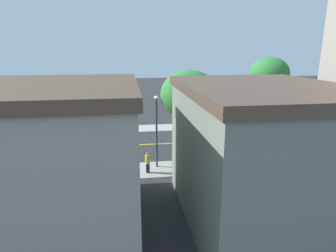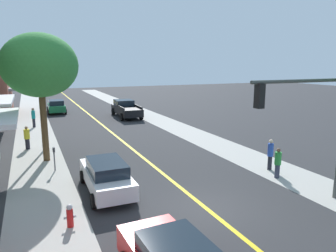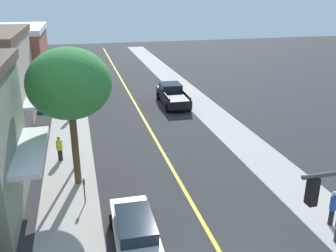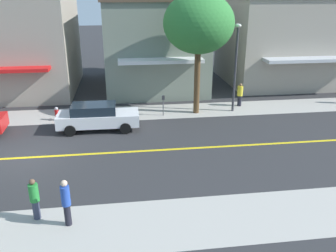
% 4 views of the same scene
% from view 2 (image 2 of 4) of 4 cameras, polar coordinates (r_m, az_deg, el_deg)
% --- Properties ---
extents(ground_plane, '(140.00, 140.00, 0.00)m').
position_cam_2_polar(ground_plane, '(13.64, 6.99, -14.57)').
color(ground_plane, '#2D2D30').
extents(sidewalk_left, '(3.02, 126.00, 0.01)m').
position_cam_2_polar(sidewalk_left, '(12.05, -20.67, -18.93)').
color(sidewalk_left, '#ADA8A0').
rests_on(sidewalk_left, ground).
extents(sidewalk_right, '(3.02, 126.00, 0.01)m').
position_cam_2_polar(sidewalk_right, '(17.39, 24.97, -9.74)').
color(sidewalk_right, '#ADA8A0').
rests_on(sidewalk_right, ground).
extents(road_centerline_stripe, '(0.20, 126.00, 0.00)m').
position_cam_2_polar(road_centerline_stripe, '(13.64, 6.99, -14.56)').
color(road_centerline_stripe, yellow).
rests_on(road_centerline_stripe, ground).
extents(street_tree_right_corner, '(4.41, 4.41, 7.68)m').
position_cam_2_polar(street_tree_right_corner, '(20.30, -22.11, 10.02)').
color(street_tree_right_corner, brown).
rests_on(street_tree_right_corner, ground).
extents(fire_hydrant, '(0.44, 0.24, 0.87)m').
position_cam_2_polar(fire_hydrant, '(12.57, -17.25, -15.17)').
color(fire_hydrant, red).
rests_on(fire_hydrant, ground).
extents(parking_meter, '(0.12, 0.18, 1.35)m').
position_cam_2_polar(parking_meter, '(18.74, -19.82, -5.01)').
color(parking_meter, '#4C4C51').
rests_on(parking_meter, ground).
extents(traffic_light_mast, '(5.06, 0.32, 5.67)m').
position_cam_2_polar(traffic_light_mast, '(14.16, 25.06, 1.72)').
color(traffic_light_mast, '#474C47').
rests_on(traffic_light_mast, ground).
extents(street_lamp, '(0.70, 0.36, 5.76)m').
position_cam_2_polar(street_lamp, '(22.96, -21.99, 4.65)').
color(street_lamp, '#38383D').
rests_on(street_lamp, ground).
extents(green_sedan_left_curb, '(2.16, 4.55, 1.58)m').
position_cam_2_polar(green_sedan_left_curb, '(40.69, -19.47, 3.37)').
color(green_sedan_left_curb, '#196638').
rests_on(green_sedan_left_curb, ground).
extents(white_sedan_left_curb, '(1.99, 4.71, 1.55)m').
position_cam_2_polar(white_sedan_left_curb, '(15.11, -11.05, -8.73)').
color(white_sedan_left_curb, silver).
rests_on(white_sedan_left_curb, ground).
extents(black_pickup_truck, '(2.52, 6.19, 1.83)m').
position_cam_2_polar(black_pickup_truck, '(35.84, -7.57, 3.09)').
color(black_pickup_truck, black).
rests_on(black_pickup_truck, ground).
extents(pedestrian_green_shirt, '(0.34, 0.34, 1.60)m').
position_cam_2_polar(pedestrian_green_shirt, '(17.56, 19.15, -6.21)').
color(pedestrian_green_shirt, '#33384C').
rests_on(pedestrian_green_shirt, ground).
extents(pedestrian_yellow_shirt, '(0.39, 0.39, 1.63)m').
position_cam_2_polar(pedestrian_yellow_shirt, '(24.18, -24.04, -1.87)').
color(pedestrian_yellow_shirt, black).
rests_on(pedestrian_yellow_shirt, ground).
extents(pedestrian_blue_shirt, '(0.31, 0.31, 1.77)m').
position_cam_2_polar(pedestrian_blue_shirt, '(18.69, 17.94, -4.75)').
color(pedestrian_blue_shirt, black).
rests_on(pedestrian_blue_shirt, ground).
extents(pedestrian_teal_shirt, '(0.34, 0.34, 1.83)m').
position_cam_2_polar(pedestrian_teal_shirt, '(32.23, -23.06, 1.50)').
color(pedestrian_teal_shirt, black).
rests_on(pedestrian_teal_shirt, ground).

